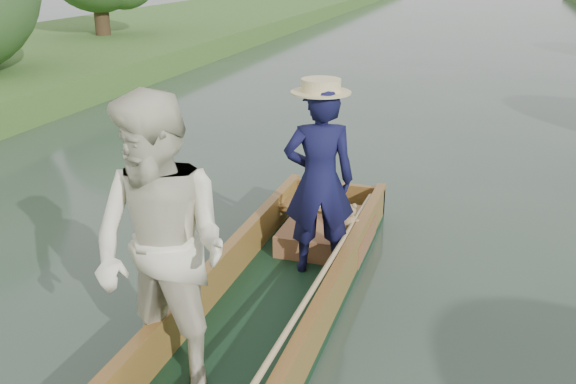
% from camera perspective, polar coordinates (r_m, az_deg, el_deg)
% --- Properties ---
extents(ground, '(120.00, 120.00, 0.00)m').
position_cam_1_polar(ground, '(5.41, -1.97, -11.63)').
color(ground, '#283D30').
rests_on(ground, ground).
extents(punt, '(1.44, 5.00, 2.12)m').
position_cam_1_polar(punt, '(4.82, -4.63, -5.34)').
color(punt, black).
rests_on(punt, ground).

